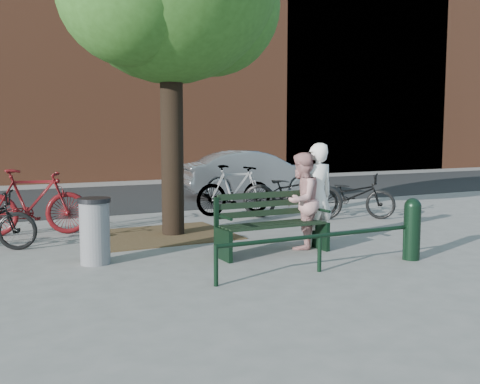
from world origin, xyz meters
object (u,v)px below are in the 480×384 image
bicycle_c (292,193)px  parked_car (255,174)px  person_right (301,201)px  bollard (412,227)px  litter_bin (95,231)px  person_left (316,195)px  park_bench (270,222)px

bicycle_c → parked_car: parked_car is taller
parked_car → bicycle_c: bearing=173.2°
person_right → bicycle_c: (1.54, 2.67, -0.20)m
bollard → parked_car: (1.83, 8.08, 0.20)m
litter_bin → person_right: bearing=-8.1°
parked_car → person_left: bearing=170.2°
person_left → parked_car: (2.53, 6.70, -0.16)m
person_right → parked_car: (2.82, 6.70, -0.08)m
bollard → litter_bin: litter_bin is taller
park_bench → person_left: (0.90, 0.07, 0.36)m
bollard → parked_car: bearing=77.3°
bollard → bicycle_c: bicycle_c is taller
person_right → bicycle_c: 3.09m
litter_bin → bicycle_c: (4.68, 2.22, 0.10)m
bollard → person_right: bearing=125.7°
park_bench → parked_car: parked_car is taller
person_left → parked_car: 7.16m
person_right → litter_bin: person_right is taller
person_left → litter_bin: 3.48m
parked_car → litter_bin: bearing=147.2°
person_left → bicycle_c: person_left is taller
bollard → litter_bin: size_ratio=0.97×
park_bench → bollard: (1.60, -1.31, 0.00)m
bicycle_c → litter_bin: bearing=154.9°
bollard → litter_bin: bearing=156.1°
person_right → parked_car: bearing=-145.1°
person_right → litter_bin: 3.19m
person_right → bollard: person_right is taller
person_left → litter_bin: bearing=-8.1°
person_left → bollard: (0.70, -1.38, -0.36)m
litter_bin → bicycle_c: bicycle_c is taller
litter_bin → parked_car: parked_car is taller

